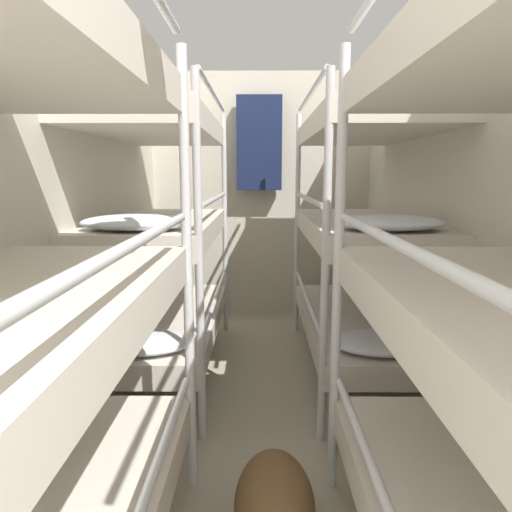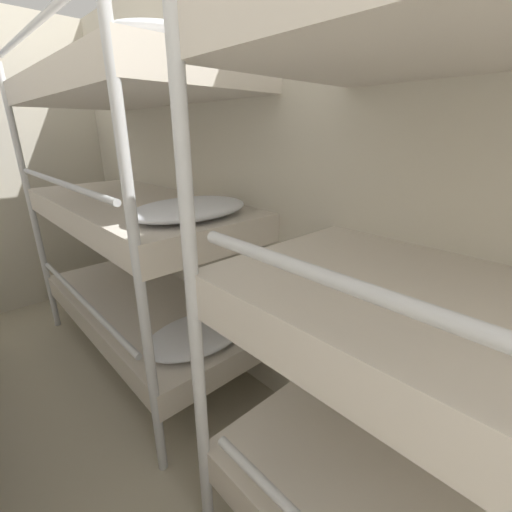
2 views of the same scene
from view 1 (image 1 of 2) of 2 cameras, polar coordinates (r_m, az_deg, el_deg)
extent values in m
cube|color=beige|center=(2.42, -26.98, 3.60)|extent=(0.06, 5.23, 2.46)
cube|color=beige|center=(2.43, 28.45, 3.51)|extent=(0.06, 5.23, 2.46)
cube|color=beige|center=(4.73, 0.61, 7.38)|extent=(2.31, 0.06, 2.46)
cylinder|color=silver|center=(2.03, -8.52, -3.34)|extent=(0.04, 0.04, 1.97)
cylinder|color=silver|center=(1.11, -16.03, 0.93)|extent=(0.03, 1.57, 0.03)
cylinder|color=silver|center=(2.04, 10.17, -3.35)|extent=(0.04, 0.04, 1.97)
cylinder|color=silver|center=(1.12, 18.32, 0.88)|extent=(0.03, 1.57, 0.03)
cylinder|color=silver|center=(2.40, -7.13, -1.22)|extent=(0.04, 0.04, 1.97)
cylinder|color=silver|center=(4.17, -3.92, 3.67)|extent=(0.04, 0.04, 1.97)
cube|color=silver|center=(3.48, -11.29, -8.32)|extent=(0.77, 1.84, 0.15)
ellipsoid|color=white|center=(2.82, -14.19, -10.36)|extent=(0.61, 0.40, 0.09)
cylinder|color=silver|center=(3.36, -4.99, -5.01)|extent=(0.03, 1.57, 0.03)
cube|color=silver|center=(3.33, -11.71, 3.32)|extent=(0.77, 1.84, 0.15)
ellipsoid|color=white|center=(2.66, -14.85, 4.09)|extent=(0.61, 0.40, 0.09)
cylinder|color=silver|center=(3.25, -5.18, 7.12)|extent=(0.03, 1.57, 0.03)
cube|color=silver|center=(3.32, -12.17, 15.53)|extent=(0.77, 1.84, 0.15)
ellipsoid|color=white|center=(2.68, -15.58, 19.30)|extent=(0.61, 0.40, 0.09)
cylinder|color=silver|center=(3.29, -5.39, 19.52)|extent=(0.03, 1.57, 0.03)
cylinder|color=silver|center=(2.40, 8.66, -1.24)|extent=(0.04, 0.04, 1.97)
cylinder|color=silver|center=(4.17, 5.17, 3.65)|extent=(0.04, 0.04, 1.97)
cube|color=silver|center=(3.49, 12.59, -8.33)|extent=(0.77, 1.84, 0.15)
ellipsoid|color=white|center=(2.83, 15.59, -10.37)|extent=(0.61, 0.40, 0.09)
cylinder|color=silver|center=(3.37, 6.31, -5.02)|extent=(0.03, 1.57, 0.03)
cube|color=silver|center=(3.33, 13.05, 3.28)|extent=(0.77, 1.84, 0.15)
ellipsoid|color=white|center=(2.67, 16.31, 4.04)|extent=(0.61, 0.40, 0.09)
cylinder|color=silver|center=(3.25, 6.55, 7.10)|extent=(0.03, 1.57, 0.03)
cube|color=silver|center=(3.33, 13.56, 15.47)|extent=(0.77, 1.84, 0.15)
ellipsoid|color=white|center=(2.69, 17.11, 19.20)|extent=(0.61, 0.40, 0.09)
cylinder|color=silver|center=(3.29, 6.82, 19.48)|extent=(0.03, 1.57, 0.03)
ellipsoid|color=brown|center=(2.07, 2.32, -28.63)|extent=(0.32, 0.57, 0.32)
cube|color=#192347|center=(4.58, 0.40, 13.89)|extent=(0.44, 0.12, 0.90)
camera|label=2|loc=(1.15, -7.74, 14.52)|focal=24.00mm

